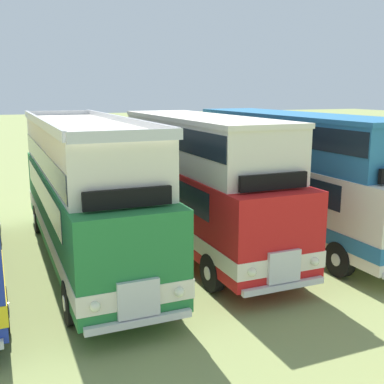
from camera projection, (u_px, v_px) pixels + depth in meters
The scene contains 3 objects.
bus_sixth_in_row at pixel (84, 187), 14.76m from camera, with size 2.78×11.51×4.52m.
bus_seventh_in_row at pixel (201, 178), 15.77m from camera, with size 2.76×9.87×4.49m.
bus_eighth_in_row at pixel (293, 169), 17.41m from camera, with size 2.93×11.29×4.49m.
Camera 1 is at (3.45, -14.40, 5.30)m, focal length 44.55 mm.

